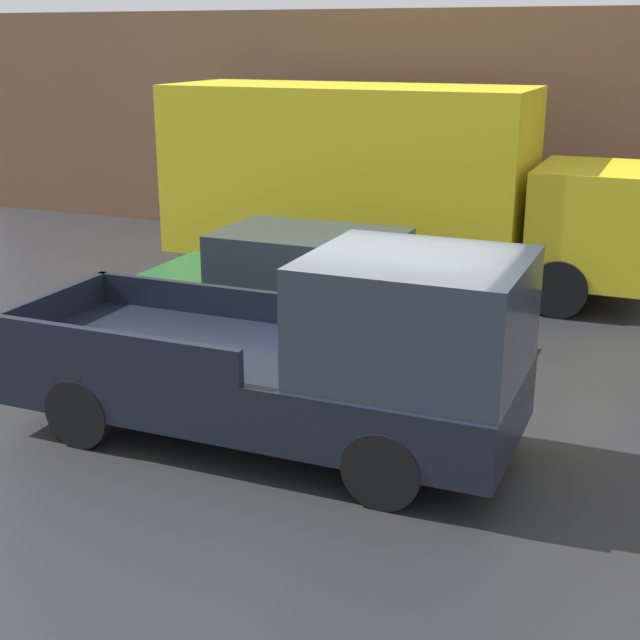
{
  "coord_description": "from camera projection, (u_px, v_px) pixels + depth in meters",
  "views": [
    {
      "loc": [
        2.92,
        -8.94,
        4.28
      ],
      "look_at": [
        -0.9,
        0.21,
        1.12
      ],
      "focal_mm": 50.0,
      "sensor_mm": 36.0,
      "label": 1
    }
  ],
  "objects": [
    {
      "name": "ground_plane",
      "position": [
        385.0,
        427.0,
        10.24
      ],
      "size": [
        60.0,
        60.0,
        0.0
      ],
      "primitive_type": "plane",
      "color": "#232326"
    },
    {
      "name": "building_wall",
      "position": [
        538.0,
        135.0,
        17.74
      ],
      "size": [
        28.0,
        0.15,
        4.83
      ],
      "color": "brown",
      "rests_on": "ground"
    },
    {
      "name": "pickup_truck",
      "position": [
        311.0,
        358.0,
        9.44
      ],
      "size": [
        5.59,
        2.1,
        2.24
      ],
      "color": "black",
      "rests_on": "ground"
    },
    {
      "name": "car",
      "position": [
        304.0,
        288.0,
        12.81
      ],
      "size": [
        4.7,
        1.95,
        1.66
      ],
      "color": "#1E592D",
      "rests_on": "ground"
    },
    {
      "name": "delivery_truck",
      "position": [
        381.0,
        179.0,
        15.94
      ],
      "size": [
        8.56,
        2.53,
        3.47
      ],
      "color": "gold",
      "rests_on": "ground"
    }
  ]
}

